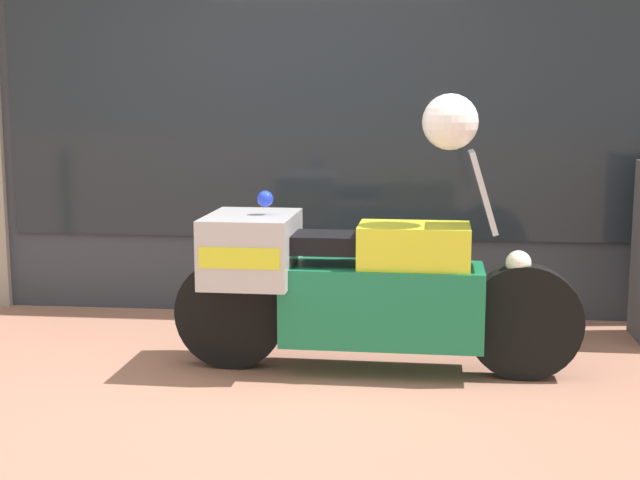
{
  "coord_description": "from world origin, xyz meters",
  "views": [
    {
      "loc": [
        0.83,
        -4.36,
        1.54
      ],
      "look_at": [
        0.24,
        0.98,
        0.67
      ],
      "focal_mm": 50.0,
      "sensor_mm": 36.0,
      "label": 1
    }
  ],
  "objects": [
    {
      "name": "ground_plane",
      "position": [
        0.0,
        0.0,
        0.0
      ],
      "size": [
        60.0,
        60.0,
        0.0
      ],
      "primitive_type": "plane",
      "color": "#9E6B56"
    },
    {
      "name": "window_display",
      "position": [
        0.39,
        2.03,
        0.46
      ],
      "size": [
        4.8,
        0.3,
        1.92
      ],
      "color": "slate",
      "rests_on": "ground"
    },
    {
      "name": "white_helmet",
      "position": [
        0.99,
        0.47,
        1.4
      ],
      "size": [
        0.3,
        0.3,
        0.3
      ],
      "primitive_type": "sphere",
      "color": "white",
      "rests_on": "paramedic_motorcycle"
    },
    {
      "name": "shop_building",
      "position": [
        -0.42,
        2.0,
        1.72
      ],
      "size": [
        6.18,
        0.55,
        3.43
      ],
      "color": "#333842",
      "rests_on": "ground"
    },
    {
      "name": "paramedic_motorcycle",
      "position": [
        0.45,
        0.48,
        0.51
      ],
      "size": [
        2.27,
        0.66,
        1.25
      ],
      "rotation": [
        0.0,
        0.0,
        -0.02
      ],
      "color": "black",
      "rests_on": "ground"
    }
  ]
}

